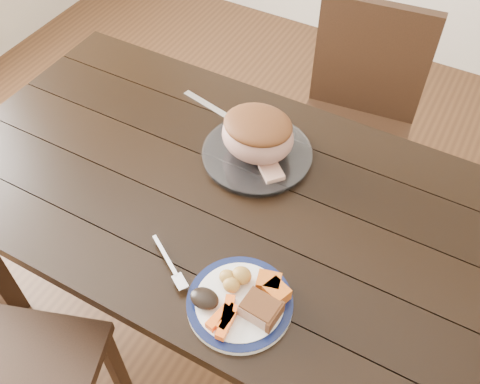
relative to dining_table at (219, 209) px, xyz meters
The scene contains 15 objects.
ground 0.66m from the dining_table, ahead, with size 4.00×4.00×0.00m, color #472B16.
dining_table is the anchor object (origin of this frame).
chair_far 0.77m from the dining_table, 77.20° to the left, with size 0.47×0.48×0.93m.
dinner_plate 0.38m from the dining_table, 51.82° to the right, with size 0.25×0.25×0.02m, color white.
plate_rim 0.39m from the dining_table, 51.82° to the right, with size 0.25×0.25×0.02m, color #0B1237.
serving_platter 0.19m from the dining_table, 76.95° to the left, with size 0.31×0.31×0.02m, color white.
pork_slice 0.43m from the dining_table, 46.08° to the right, with size 0.08×0.07×0.04m, color tan.
roasted_potatoes 0.35m from the dining_table, 52.44° to the right, with size 0.07×0.07×0.04m.
carrot_batons 0.43m from the dining_table, 57.44° to the right, with size 0.05×0.11×0.02m.
pumpkin_wedges 0.39m from the dining_table, 39.27° to the right, with size 0.09×0.07×0.04m.
dark_mushroom 0.39m from the dining_table, 64.49° to the right, with size 0.07×0.05×0.03m, color black.
fork 0.31m from the dining_table, 83.31° to the right, with size 0.16×0.11×0.00m.
roast_joint 0.24m from the dining_table, 76.95° to the left, with size 0.21×0.18×0.14m, color tan.
cut_slice 0.19m from the dining_table, 43.31° to the left, with size 0.07×0.06×0.02m, color tan.
carving_knife 0.30m from the dining_table, 109.25° to the left, with size 0.32×0.09×0.01m.
Camera 1 is at (0.53, -0.83, 1.88)m, focal length 40.00 mm.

